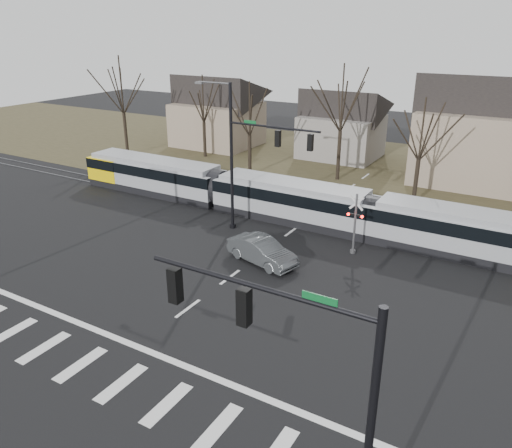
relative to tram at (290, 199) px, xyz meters
The scene contains 15 objects.
ground 16.13m from the tram, 85.72° to the right, with size 140.00×140.00×0.00m, color black.
grass_verge 16.13m from the tram, 85.72° to the left, with size 140.00×28.00×0.01m, color #38331E.
crosswalk 20.10m from the tram, 86.58° to the right, with size 27.00×2.60×0.01m.
stop_line 17.91m from the tram, 86.16° to the right, with size 28.00×0.35×0.01m, color silver.
lane_dashes 2.01m from the tram, ahead, with size 0.18×30.00×0.01m.
rail_pair 2.00m from the tram, ahead, with size 90.00×1.52×0.06m.
tram is the anchor object (origin of this frame).
sedan 7.64m from the tram, 76.05° to the right, with size 5.02×2.85×1.57m, color #3D4143.
signal_pole_near_right 24.99m from the tram, 62.79° to the right, with size 6.72×0.44×8.00m.
signal_pole_far 5.51m from the tram, 109.09° to the right, with size 9.28×0.44×10.20m.
rail_crossing_signal 6.98m from the tram, 27.36° to the right, with size 1.08×0.36×4.00m.
tree_row 11.03m from the tram, 72.28° to the left, with size 59.20×7.20×10.00m.
house_a 26.18m from the tram, 136.25° to the left, with size 9.72×8.64×8.60m.
house_b 20.49m from the tram, 100.77° to the left, with size 8.64×7.56×7.65m.
house_c 20.15m from the tram, 59.05° to the left, with size 10.80×8.64×10.10m.
Camera 1 is at (14.33, -15.49, 13.71)m, focal length 35.00 mm.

